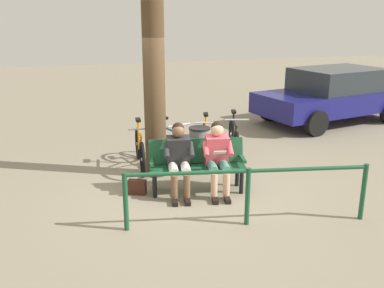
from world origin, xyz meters
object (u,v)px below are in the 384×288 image
(parked_car, at_px, (333,94))
(bicycle_black, at_px, (206,143))
(bench, at_px, (197,161))
(bicycle_red, at_px, (234,139))
(bicycle_orange, at_px, (140,150))
(person_companion, at_px, (179,156))
(tree_trunk, at_px, (154,92))
(person_reading, at_px, (218,155))
(bicycle_green, at_px, (169,146))
(litter_bin, at_px, (199,149))
(handbag, at_px, (137,187))

(parked_car, bearing_deg, bicycle_black, 14.08)
(bench, distance_m, bicycle_black, 1.61)
(bicycle_red, height_order, bicycle_orange, same)
(person_companion, relative_size, bicycle_black, 0.74)
(tree_trunk, height_order, bicycle_black, tree_trunk)
(person_reading, relative_size, bicycle_orange, 0.72)
(tree_trunk, distance_m, bicycle_green, 1.36)
(person_companion, height_order, bicycle_red, person_companion)
(litter_bin, distance_m, bicycle_orange, 1.16)
(bicycle_orange, bearing_deg, parked_car, 115.67)
(bicycle_black, height_order, parked_car, parked_car)
(person_reading, distance_m, handbag, 1.45)
(tree_trunk, height_order, bicycle_green, tree_trunk)
(bicycle_green, bearing_deg, bicycle_orange, -100.25)
(bicycle_green, xyz_separation_m, parked_car, (-5.19, -2.04, 0.41))
(tree_trunk, bearing_deg, person_reading, 124.20)
(handbag, bearing_deg, litter_bin, -149.71)
(person_reading, distance_m, bicycle_black, 1.75)
(person_companion, height_order, bicycle_green, person_companion)
(bicycle_green, height_order, bicycle_orange, same)
(person_reading, distance_m, tree_trunk, 1.65)
(bicycle_black, relative_size, bicycle_orange, 0.97)
(tree_trunk, xyz_separation_m, bicycle_orange, (0.21, -0.47, -1.19))
(bicycle_orange, bearing_deg, tree_trunk, 30.28)
(person_companion, relative_size, bicycle_orange, 0.72)
(bicycle_red, xyz_separation_m, bicycle_black, (0.64, 0.07, 0.00))
(person_companion, xyz_separation_m, bicycle_green, (-0.23, -1.54, -0.30))
(handbag, height_order, parked_car, parked_car)
(bench, xyz_separation_m, person_reading, (-0.29, 0.22, 0.16))
(person_reading, relative_size, litter_bin, 1.43)
(handbag, height_order, litter_bin, litter_bin)
(person_reading, height_order, bicycle_red, person_reading)
(person_companion, bearing_deg, bench, -152.64)
(person_reading, height_order, handbag, person_reading)
(litter_bin, xyz_separation_m, parked_car, (-4.72, -2.58, 0.35))
(person_reading, distance_m, bicycle_orange, 1.92)
(parked_car, bearing_deg, bicycle_green, 10.74)
(handbag, height_order, bicycle_red, bicycle_red)
(tree_trunk, bearing_deg, litter_bin, 179.18)
(bicycle_black, distance_m, parked_car, 4.86)
(tree_trunk, height_order, bicycle_red, tree_trunk)
(person_reading, bearing_deg, litter_bin, -82.15)
(bicycle_green, bearing_deg, litter_bin, 25.74)
(litter_bin, height_order, bicycle_orange, bicycle_orange)
(handbag, xyz_separation_m, bicycle_orange, (-0.30, -1.28, 0.24))
(handbag, height_order, bicycle_orange, bicycle_orange)
(person_companion, bearing_deg, litter_bin, -113.31)
(bicycle_black, height_order, bicycle_orange, same)
(bicycle_black, relative_size, bicycle_green, 1.00)
(litter_bin, distance_m, bicycle_black, 0.63)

